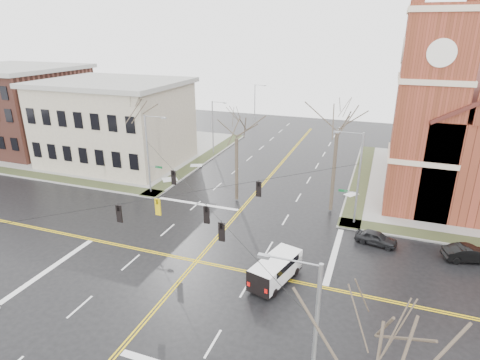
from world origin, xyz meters
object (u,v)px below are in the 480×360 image
(streetlight_north_a, at_px, (214,126))
(tree_nw_near, at_px, (236,135))
(parked_car_b, at_px, (469,253))
(tree_ne, at_px, (338,126))
(cargo_van, at_px, (277,268))
(streetlight_north_b, at_px, (255,104))
(tree_nw_far, at_px, (139,115))
(signal_pole_se, at_px, (310,346))
(signal_pole_nw, at_px, (149,152))
(parked_car_a, at_px, (376,238))
(signal_pole_ne, at_px, (357,176))

(streetlight_north_a, xyz_separation_m, tree_nw_near, (9.33, -15.11, 3.06))
(parked_car_b, bearing_deg, tree_ne, 47.11)
(cargo_van, xyz_separation_m, tree_ne, (2.03, 13.97, 7.94))
(streetlight_north_b, relative_size, tree_nw_far, 0.67)
(signal_pole_se, bearing_deg, cargo_van, 111.61)
(parked_car_b, height_order, tree_ne, tree_ne)
(signal_pole_se, bearing_deg, signal_pole_nw, 134.55)
(signal_pole_se, height_order, parked_car_a, signal_pole_se)
(signal_pole_ne, bearing_deg, tree_nw_far, 175.66)
(streetlight_north_b, bearing_deg, tree_nw_near, -75.11)
(signal_pole_nw, bearing_deg, parked_car_a, -7.88)
(cargo_van, bearing_deg, tree_nw_far, 161.31)
(signal_pole_ne, relative_size, tree_nw_near, 0.87)
(signal_pole_se, distance_m, tree_ne, 25.61)
(signal_pole_ne, xyz_separation_m, tree_nw_near, (-12.64, 1.39, 2.58))
(signal_pole_se, height_order, streetlight_north_b, signal_pole_se)
(signal_pole_nw, height_order, parked_car_b, signal_pole_nw)
(tree_ne, bearing_deg, signal_pole_se, -84.53)
(streetlight_north_a, relative_size, tree_ne, 0.64)
(signal_pole_ne, bearing_deg, tree_ne, 138.13)
(tree_ne, bearing_deg, signal_pole_ne, -41.87)
(signal_pole_se, xyz_separation_m, streetlight_north_b, (-21.97, 59.50, -0.48))
(tree_nw_near, relative_size, tree_ne, 0.83)
(signal_pole_nw, xyz_separation_m, streetlight_north_a, (0.67, 16.50, -0.48))
(tree_nw_far, bearing_deg, signal_pole_nw, -40.50)
(cargo_van, xyz_separation_m, tree_nw_near, (-8.21, 13.21, 6.40))
(tree_ne, bearing_deg, streetlight_north_b, 119.67)
(streetlight_north_b, bearing_deg, parked_car_a, -58.65)
(streetlight_north_b, bearing_deg, parked_car_b, -51.78)
(streetlight_north_b, xyz_separation_m, cargo_van, (17.54, -48.31, -3.34))
(signal_pole_se, distance_m, streetlight_north_a, 45.20)
(parked_car_a, bearing_deg, tree_ne, 51.34)
(cargo_van, bearing_deg, parked_car_b, 45.12)
(parked_car_a, xyz_separation_m, tree_nw_near, (-15.01, 4.86, 6.91))
(signal_pole_ne, bearing_deg, signal_pole_nw, 180.00)
(signal_pole_nw, height_order, tree_ne, tree_ne)
(parked_car_a, relative_size, tree_nw_near, 0.35)
(parked_car_b, xyz_separation_m, tree_ne, (-12.07, 5.84, 8.40))
(streetlight_north_a, bearing_deg, signal_pole_se, -60.91)
(signal_pole_ne, height_order, tree_nw_near, tree_nw_near)
(tree_ne, bearing_deg, tree_nw_far, -179.31)
(parked_car_a, bearing_deg, signal_pole_ne, 45.37)
(streetlight_north_a, bearing_deg, signal_pole_nw, -92.32)
(parked_car_b, bearing_deg, streetlight_north_b, 21.15)
(signal_pole_se, distance_m, tree_nw_far, 35.37)
(parked_car_a, relative_size, tree_nw_far, 0.30)
(signal_pole_nw, relative_size, streetlight_north_b, 1.12)
(signal_pole_ne, distance_m, parked_car_b, 11.19)
(parked_car_a, bearing_deg, cargo_van, 151.78)
(parked_car_a, distance_m, tree_nw_far, 28.89)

